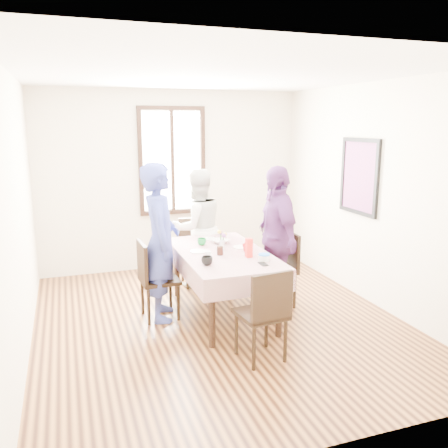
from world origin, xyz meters
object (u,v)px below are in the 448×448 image
Objects in this scene: dining_table at (223,284)px; chair_far at (197,252)px; chair_near at (261,314)px; chair_right at (276,270)px; person_left at (160,242)px; person_far at (197,228)px; chair_left at (159,280)px; person_right at (276,237)px.

chair_far is at bearing 90.00° from dining_table.
dining_table is at bearing 82.63° from chair_near.
chair_right is 0.51× the size of person_left.
person_far reaches higher than chair_right.
person_left is at bearing 87.47° from chair_left.
person_left reaches higher than dining_table.
chair_right is at bearing 114.35° from person_far.
chair_right is at bearing 51.25° from chair_near.
person_left reaches higher than person_far.
chair_left is 1.20m from chair_far.
person_left is (-1.41, 0.10, 0.44)m from chair_right.
dining_table is 1.12m from chair_far.
chair_near is 1.52m from person_left.
chair_left is 0.53× the size of person_right.
chair_near is (-0.71, -1.17, 0.00)m from chair_right.
chair_far is 0.56× the size of person_far.
chair_near is at bearing 148.74° from chair_right.
chair_near is (0.71, -1.27, 0.00)m from chair_left.
chair_right is (1.43, -0.10, 0.00)m from chair_left.
chair_right is at bearing -83.33° from person_left.
chair_right is 1.32m from person_far.
chair_far is 0.51× the size of person_left.
chair_near is (-0.00, -2.24, 0.00)m from chair_far.
chair_right is 1.37m from chair_near.
chair_left is 1.00× the size of chair_near.
chair_right is 0.53× the size of person_right.
chair_far is 0.35m from person_far.
chair_left reaches higher than dining_table.
dining_table is 1.12m from chair_near.
dining_table is 1.18m from person_far.
person_far is at bearing 82.63° from chair_near.
chair_right is 0.56× the size of person_far.
chair_left is at bearing 56.64° from chair_far.
person_left is at bearing 85.98° from chair_right.
person_far is at bearing 93.07° from chair_far.
person_far is 0.93× the size of person_right.
chair_near is at bearing -90.00° from dining_table.
dining_table is 0.85m from person_right.
chair_near is 1.42m from person_right.
chair_far is at bearing 141.04° from chair_left.
dining_table is 1.79× the size of chair_right.
chair_right reaches higher than dining_table.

